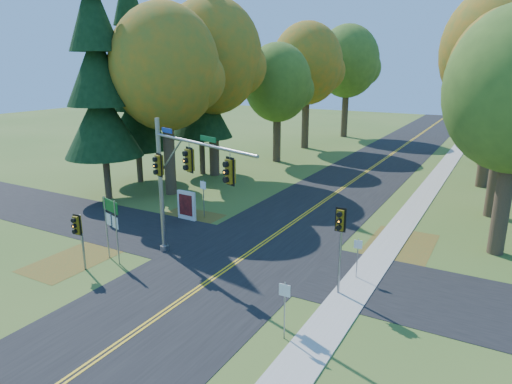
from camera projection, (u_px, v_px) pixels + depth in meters
The scene contains 29 objects.
ground at pixel (227, 269), 22.64m from camera, with size 160.00×160.00×0.00m, color #3B5D21.
road_main at pixel (227, 268), 22.64m from camera, with size 8.00×160.00×0.02m, color black.
road_cross at pixel (248, 254), 24.32m from camera, with size 60.00×6.00×0.02m, color black.
centerline_left at pixel (226, 268), 22.68m from camera, with size 0.10×160.00×0.01m, color gold.
centerline_right at pixel (229, 268), 22.59m from camera, with size 0.10×160.00×0.01m, color gold.
sidewalk_east at pixel (348, 298), 19.71m from camera, with size 1.60×160.00×0.06m, color #9E998E.
leaf_patch_w_near at pixel (176, 223), 29.06m from camera, with size 4.00×6.00×0.00m, color brown.
leaf_patch_e at pixel (394, 253), 24.47m from camera, with size 3.50×8.00×0.00m, color brown.
leaf_patch_w_far at pixel (74, 260), 23.66m from camera, with size 3.00×5.00×0.00m, color brown.
tree_w_a at pixel (166, 68), 33.19m from camera, with size 8.00×8.00×14.15m.
tree_w_b at pixel (213, 57), 39.03m from camera, with size 8.60×8.60×15.38m.
tree_e_b at pixel (511, 79), 28.14m from camera, with size 7.60×7.60×13.33m.
tree_w_c at pixel (278, 83), 45.53m from camera, with size 6.80×6.80×11.91m.
tree_e_c at pixel (500, 52), 34.98m from camera, with size 8.80×8.80×15.79m.
tree_w_d at pixel (308, 64), 52.62m from camera, with size 8.20×8.20×14.56m.
tree_e_d at pixel (493, 81), 43.63m from camera, with size 7.00×7.00×12.32m.
tree_w_e at pixel (348, 62), 61.12m from camera, with size 8.40×8.40×14.97m.
tree_e_e at pixel (511, 69), 51.79m from camera, with size 7.80×7.80×13.74m.
pine_a at pixel (98, 73), 32.03m from camera, with size 5.60×5.60×19.48m.
pine_b at pixel (134, 85), 37.21m from camera, with size 5.60×5.60×17.31m.
pine_c at pixel (199, 65), 39.58m from camera, with size 5.60×5.60×20.56m.
traffic_mast at pixel (179, 175), 22.11m from camera, with size 7.50×2.89×7.19m.
east_signal_pole at pixel (340, 230), 19.20m from camera, with size 0.47×0.54×4.05m.
ped_signal_pole at pixel (78, 229), 21.83m from camera, with size 0.46×0.53×2.92m.
route_sign_cluster at pixel (111, 217), 22.94m from camera, with size 1.51×0.52×3.36m.
info_kiosk at pixel (187, 206), 29.54m from camera, with size 1.39×0.27×1.91m.
reg_sign_e_north at pixel (358, 251), 21.24m from camera, with size 0.38×0.08×2.01m.
reg_sign_e_south at pixel (285, 300), 16.46m from camera, with size 0.44×0.07×2.29m.
reg_sign_w at pixel (203, 192), 29.81m from camera, with size 0.48×0.11×2.53m.
Camera 1 is at (11.42, -17.41, 9.80)m, focal length 32.00 mm.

